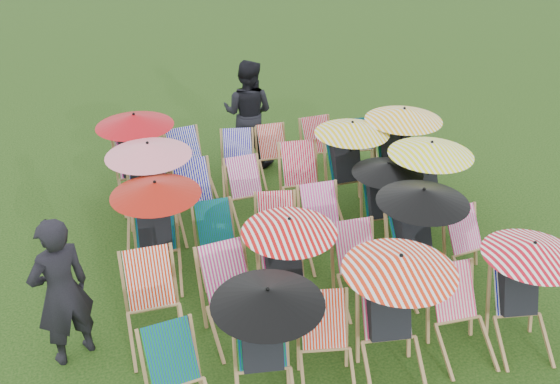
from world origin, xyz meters
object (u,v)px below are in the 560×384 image
object	(u,v)px
deckchair_0	(179,384)
deckchair_29	(363,147)
deckchair_5	(524,294)
person_left	(61,292)
person_rear	(248,113)

from	to	relation	value
deckchair_0	deckchair_29	size ratio (longest dim) A/B	1.13
deckchair_0	deckchair_5	xyz separation A→B (m)	(3.91, 0.00, 0.22)
person_left	person_rear	world-z (taller)	person_rear
deckchair_29	person_rear	bearing A→B (deg)	160.98
person_left	deckchair_5	bearing A→B (deg)	138.11
deckchair_5	person_rear	xyz separation A→B (m)	(-1.82, 5.43, 0.27)
deckchair_29	deckchair_0	bearing A→B (deg)	-125.63
deckchair_5	person_left	size ratio (longest dim) A/B	0.72
person_rear	deckchair_0	bearing A→B (deg)	101.74
deckchair_29	person_left	distance (m)	6.04
deckchair_0	person_rear	distance (m)	5.84
deckchair_29	person_rear	distance (m)	2.12
person_left	deckchair_0	bearing A→B (deg)	102.07
deckchair_5	person_left	xyz separation A→B (m)	(-4.95, 1.24, 0.22)
deckchair_0	person_rear	size ratio (longest dim) A/B	0.49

